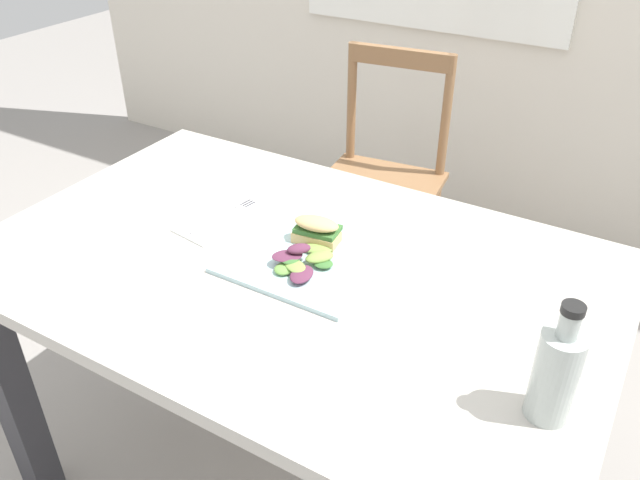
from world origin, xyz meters
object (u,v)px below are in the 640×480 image
dining_table (292,311)px  fork_on_napkin (229,214)px  chair_wooden_far (381,181)px  bottle_cold_brew (554,378)px  plate_lunch (310,255)px  sandwich_half_front (317,230)px

dining_table → fork_on_napkin: fork_on_napkin is taller
dining_table → chair_wooden_far: 0.96m
dining_table → bottle_cold_brew: 0.60m
dining_table → chair_wooden_far: chair_wooden_far is taller
chair_wooden_far → bottle_cold_brew: 1.36m
fork_on_napkin → chair_wooden_far: bearing=90.9°
plate_lunch → sandwich_half_front: sandwich_half_front is taller
chair_wooden_far → plate_lunch: (0.26, -0.89, 0.30)m
fork_on_napkin → plate_lunch: bearing=-11.4°
fork_on_napkin → sandwich_half_front: bearing=-0.8°
dining_table → sandwich_half_front: size_ratio=12.50×
dining_table → fork_on_napkin: 0.27m
sandwich_half_front → fork_on_napkin: size_ratio=0.55×
plate_lunch → sandwich_half_front: (-0.01, 0.05, 0.03)m
chair_wooden_far → bottle_cold_brew: bottle_cold_brew is taller
bottle_cold_brew → fork_on_napkin: bearing=163.7°
dining_table → plate_lunch: plate_lunch is taller
plate_lunch → fork_on_napkin: bearing=168.6°
dining_table → bottle_cold_brew: (0.54, -0.14, 0.20)m
sandwich_half_front → plate_lunch: bearing=-76.1°
plate_lunch → fork_on_napkin: plate_lunch is taller
bottle_cold_brew → dining_table: bearing=165.3°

